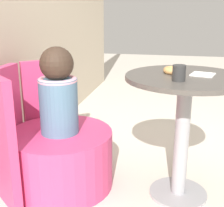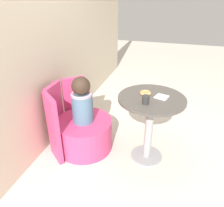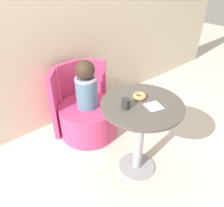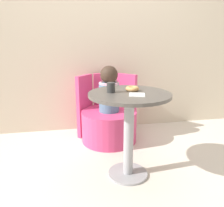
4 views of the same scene
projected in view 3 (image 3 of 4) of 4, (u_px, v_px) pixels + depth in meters
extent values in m
plane|color=beige|center=(126.00, 169.00, 2.08)|extent=(12.00, 12.00, 0.00)
cube|color=beige|center=(50.00, 17.00, 2.14)|extent=(6.00, 0.06, 2.40)
cylinder|color=#99999E|center=(136.00, 166.00, 2.10)|extent=(0.34, 0.34, 0.02)
cylinder|color=#99999E|center=(139.00, 139.00, 1.91)|extent=(0.08, 0.08, 0.69)
cylinder|color=#4C4742|center=(142.00, 105.00, 1.71)|extent=(0.66, 0.66, 0.02)
cylinder|color=#D13D70|center=(89.00, 119.00, 2.44)|extent=(0.63, 0.63, 0.36)
cube|color=#D13D70|center=(71.00, 92.00, 2.56)|extent=(0.27, 0.05, 0.75)
cube|color=#D13D70|center=(95.00, 89.00, 2.62)|extent=(0.21, 0.24, 0.75)
cube|color=#D13D70|center=(56.00, 105.00, 2.34)|extent=(0.21, 0.24, 0.75)
cylinder|color=slate|center=(87.00, 92.00, 2.26)|extent=(0.23, 0.23, 0.33)
torus|color=pink|center=(86.00, 79.00, 2.17)|extent=(0.23, 0.23, 0.04)
sphere|color=#38281E|center=(85.00, 70.00, 2.12)|extent=(0.20, 0.20, 0.20)
torus|color=tan|center=(140.00, 96.00, 1.76)|extent=(0.11, 0.11, 0.04)
cylinder|color=#2D2D2D|center=(126.00, 103.00, 1.63)|extent=(0.07, 0.07, 0.08)
cube|color=white|center=(154.00, 106.00, 1.66)|extent=(0.14, 0.14, 0.01)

